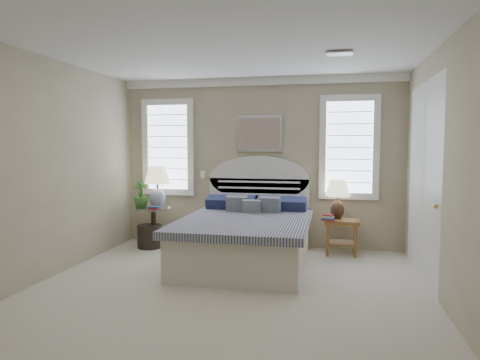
% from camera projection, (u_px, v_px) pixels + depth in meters
% --- Properties ---
extents(floor, '(4.50, 5.00, 0.01)m').
position_uv_depth(floor, '(221.00, 298.00, 4.57)').
color(floor, beige).
rests_on(floor, ground).
extents(ceiling, '(4.50, 5.00, 0.01)m').
position_uv_depth(ceiling, '(220.00, 40.00, 4.36)').
color(ceiling, silver).
rests_on(ceiling, wall_back).
extents(wall_back, '(4.50, 0.02, 2.70)m').
position_uv_depth(wall_back, '(259.00, 163.00, 6.90)').
color(wall_back, tan).
rests_on(wall_back, floor).
extents(wall_left, '(0.02, 5.00, 2.70)m').
position_uv_depth(wall_left, '(32.00, 170.00, 4.93)').
color(wall_left, tan).
rests_on(wall_left, floor).
extents(wall_right, '(0.02, 5.00, 2.70)m').
position_uv_depth(wall_right, '(453.00, 175.00, 4.00)').
color(wall_right, tan).
rests_on(wall_right, floor).
extents(crown_molding, '(4.50, 0.08, 0.12)m').
position_uv_depth(crown_molding, '(259.00, 82.00, 6.76)').
color(crown_molding, white).
rests_on(crown_molding, wall_back).
extents(hvac_vent, '(0.30, 0.20, 0.02)m').
position_uv_depth(hvac_vent, '(339.00, 54.00, 4.89)').
color(hvac_vent, '#B2B2B2').
rests_on(hvac_vent, ceiling).
extents(switch_plate, '(0.08, 0.01, 0.12)m').
position_uv_depth(switch_plate, '(203.00, 174.00, 7.10)').
color(switch_plate, white).
rests_on(switch_plate, wall_back).
extents(window_left, '(0.90, 0.06, 1.60)m').
position_uv_depth(window_left, '(168.00, 147.00, 7.18)').
color(window_left, silver).
rests_on(window_left, wall_back).
extents(window_right, '(0.90, 0.06, 1.60)m').
position_uv_depth(window_right, '(349.00, 147.00, 6.57)').
color(window_right, silver).
rests_on(window_right, wall_back).
extents(painting, '(0.74, 0.04, 0.58)m').
position_uv_depth(painting, '(259.00, 134.00, 6.82)').
color(painting, silver).
rests_on(painting, wall_back).
extents(closet_door, '(0.02, 1.80, 2.40)m').
position_uv_depth(closet_door, '(423.00, 181.00, 5.19)').
color(closet_door, white).
rests_on(closet_door, floor).
extents(bed, '(1.72, 2.28, 1.47)m').
position_uv_depth(bed, '(247.00, 235.00, 5.96)').
color(bed, silver).
rests_on(bed, floor).
extents(side_table_left, '(0.56, 0.56, 0.63)m').
position_uv_depth(side_table_left, '(154.00, 223.00, 6.88)').
color(side_table_left, black).
rests_on(side_table_left, floor).
extents(nightstand_right, '(0.50, 0.40, 0.53)m').
position_uv_depth(nightstand_right, '(341.00, 229.00, 6.37)').
color(nightstand_right, brown).
rests_on(nightstand_right, floor).
extents(floor_pot, '(0.51, 0.51, 0.36)m').
position_uv_depth(floor_pot, '(150.00, 236.00, 6.83)').
color(floor_pot, black).
rests_on(floor_pot, floor).
extents(lamp_left, '(0.48, 0.48, 0.67)m').
position_uv_depth(lamp_left, '(157.00, 182.00, 6.90)').
color(lamp_left, silver).
rests_on(lamp_left, side_table_left).
extents(lamp_right, '(0.45, 0.45, 0.60)m').
position_uv_depth(lamp_right, '(338.00, 195.00, 6.42)').
color(lamp_right, black).
rests_on(lamp_right, nightstand_right).
extents(potted_plant, '(0.25, 0.25, 0.43)m').
position_uv_depth(potted_plant, '(141.00, 194.00, 6.88)').
color(potted_plant, '#2F6829').
rests_on(potted_plant, side_table_left).
extents(books_left, '(0.19, 0.15, 0.05)m').
position_uv_depth(books_left, '(154.00, 208.00, 6.71)').
color(books_left, maroon).
rests_on(books_left, side_table_left).
extents(books_right, '(0.20, 0.16, 0.09)m').
position_uv_depth(books_right, '(328.00, 218.00, 6.25)').
color(books_right, maroon).
rests_on(books_right, nightstand_right).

